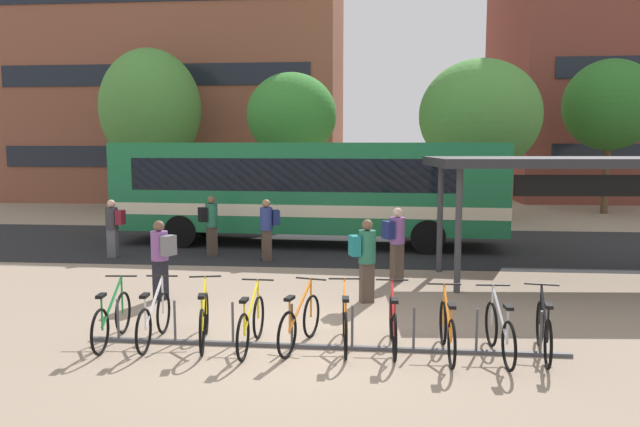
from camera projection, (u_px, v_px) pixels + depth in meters
The scene contains 26 objects.
ground at pixel (297, 344), 9.42m from camera, with size 200.00×200.00×0.00m, color gray.
bus_lane_asphalt at pixel (335, 244), 18.71m from camera, with size 80.00×7.20×0.01m, color #232326.
city_bus at pixel (309, 188), 18.57m from camera, with size 12.15×3.25×3.20m.
bike_rack at pixel (322, 343), 9.17m from camera, with size 7.50×0.16×0.70m.
parked_bicycle_green_0 at pixel (112, 320), 9.39m from camera, with size 0.52×1.72×0.99m.
parked_bicycle_white_1 at pixel (154, 320), 9.40m from camera, with size 0.52×1.72×0.99m.
parked_bicycle_yellow_2 at pixel (204, 320), 9.36m from camera, with size 0.57×1.69×0.99m.
parked_bicycle_yellow_3 at pixel (251, 325), 9.13m from camera, with size 0.52×1.72×0.99m.
parked_bicycle_orange_4 at pixel (300, 323), 9.22m from camera, with size 0.62×1.68×0.99m.
parked_bicycle_orange_5 at pixel (345, 323), 9.20m from camera, with size 0.52×1.72×0.99m.
parked_bicycle_red_6 at pixel (393, 325), 9.12m from camera, with size 0.52×1.72×0.99m.
parked_bicycle_orange_7 at pixel (447, 331), 8.83m from camera, with size 0.52×1.72×0.99m.
parked_bicycle_silver_8 at pixel (500, 332), 8.76m from camera, with size 0.52×1.72×0.99m.
parked_bicycle_black_9 at pixel (544, 331), 8.82m from camera, with size 0.52×1.71×0.99m.
transit_shelter at pixel (586, 166), 13.30m from camera, with size 7.06×3.39×2.86m.
commuter_navy_pack_0 at pixel (268, 226), 15.97m from camera, with size 0.59×0.45×1.68m.
commuter_navy_pack_1 at pixel (396, 239), 13.60m from camera, with size 0.60×0.55×1.71m.
commuter_maroon_pack_2 at pixel (113, 224), 16.49m from camera, with size 0.54×0.36×1.62m.
commuter_black_pack_3 at pixel (210, 222), 16.69m from camera, with size 0.60×0.56×1.71m.
commuter_grey_pack_4 at pixel (161, 254), 11.98m from camera, with size 0.60×0.51×1.63m.
commuter_teal_pack_5 at pixel (365, 255), 11.77m from camera, with size 0.59×0.47×1.68m.
street_tree_0 at pixel (151, 109), 27.66m from camera, with size 4.65×4.65×7.57m.
street_tree_1 at pixel (610, 105), 26.55m from camera, with size 4.08×4.08×6.93m.
street_tree_2 at pixel (292, 116), 25.44m from camera, with size 3.85×3.85×6.20m.
street_tree_3 at pixel (480, 116), 24.74m from camera, with size 5.03×5.03×6.68m.
building_left_wing at pixel (184, 56), 35.40m from camera, with size 18.61×10.34×16.78m.
Camera 1 is at (1.18, -9.04, 3.15)m, focal length 33.28 mm.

